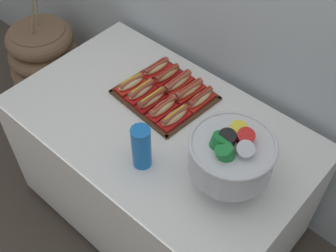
{
  "coord_description": "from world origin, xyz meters",
  "views": [
    {
      "loc": [
        0.89,
        -0.95,
        2.22
      ],
      "look_at": [
        0.06,
        -0.01,
        0.79
      ],
      "focal_mm": 46.55,
      "sensor_mm": 36.0,
      "label": 1
    }
  ],
  "objects_px": {
    "hot_dog_8": "(189,91)",
    "hot_dog_2": "(152,99)",
    "floor_vase": "(48,68)",
    "punch_bowl": "(231,155)",
    "hot_dog_6": "(167,75)",
    "hot_dog_7": "(177,82)",
    "hot_dog_5": "(156,68)",
    "buffet_table": "(161,170)",
    "hot_dog_3": "(163,108)",
    "hot_dog_9": "(200,99)",
    "serving_tray": "(165,95)",
    "hot_dog_4": "(174,117)",
    "cup_stack": "(141,147)",
    "hot_dog_0": "(131,83)",
    "hot_dog_1": "(141,91)"
  },
  "relations": [
    {
      "from": "punch_bowl",
      "to": "hot_dog_8",
      "type": "bearing_deg",
      "value": 147.7
    },
    {
      "from": "hot_dog_2",
      "to": "hot_dog_3",
      "type": "relative_size",
      "value": 1.04
    },
    {
      "from": "buffet_table",
      "to": "hot_dog_7",
      "type": "height_order",
      "value": "hot_dog_7"
    },
    {
      "from": "hot_dog_7",
      "to": "hot_dog_9",
      "type": "xyz_separation_m",
      "value": [
        0.15,
        -0.01,
        -0.0
      ]
    },
    {
      "from": "hot_dog_2",
      "to": "hot_dog_4",
      "type": "height_order",
      "value": "hot_dog_2"
    },
    {
      "from": "hot_dog_2",
      "to": "punch_bowl",
      "type": "distance_m",
      "value": 0.54
    },
    {
      "from": "hot_dog_1",
      "to": "hot_dog_7",
      "type": "relative_size",
      "value": 0.88
    },
    {
      "from": "floor_vase",
      "to": "cup_stack",
      "type": "height_order",
      "value": "floor_vase"
    },
    {
      "from": "hot_dog_0",
      "to": "hot_dog_4",
      "type": "height_order",
      "value": "same"
    },
    {
      "from": "floor_vase",
      "to": "hot_dog_0",
      "type": "height_order",
      "value": "floor_vase"
    },
    {
      "from": "hot_dog_4",
      "to": "hot_dog_5",
      "type": "xyz_separation_m",
      "value": [
        -0.28,
        0.19,
        -0.0
      ]
    },
    {
      "from": "hot_dog_0",
      "to": "cup_stack",
      "type": "height_order",
      "value": "cup_stack"
    },
    {
      "from": "floor_vase",
      "to": "punch_bowl",
      "type": "xyz_separation_m",
      "value": [
        1.58,
        -0.22,
        0.63
      ]
    },
    {
      "from": "floor_vase",
      "to": "hot_dog_8",
      "type": "relative_size",
      "value": 5.55
    },
    {
      "from": "serving_tray",
      "to": "cup_stack",
      "type": "xyz_separation_m",
      "value": [
        0.19,
        -0.35,
        0.1
      ]
    },
    {
      "from": "hot_dog_2",
      "to": "hot_dog_4",
      "type": "distance_m",
      "value": 0.15
    },
    {
      "from": "hot_dog_7",
      "to": "hot_dog_5",
      "type": "bearing_deg",
      "value": 175.13
    },
    {
      "from": "hot_dog_6",
      "to": "hot_dog_4",
      "type": "bearing_deg",
      "value": -41.12
    },
    {
      "from": "hot_dog_3",
      "to": "cup_stack",
      "type": "bearing_deg",
      "value": -64.81
    },
    {
      "from": "hot_dog_7",
      "to": "punch_bowl",
      "type": "distance_m",
      "value": 0.59
    },
    {
      "from": "buffet_table",
      "to": "hot_dog_7",
      "type": "distance_m",
      "value": 0.47
    },
    {
      "from": "buffet_table",
      "to": "punch_bowl",
      "type": "bearing_deg",
      "value": -6.66
    },
    {
      "from": "hot_dog_4",
      "to": "hot_dog_6",
      "type": "bearing_deg",
      "value": 138.88
    },
    {
      "from": "hot_dog_6",
      "to": "buffet_table",
      "type": "bearing_deg",
      "value": -54.63
    },
    {
      "from": "floor_vase",
      "to": "hot_dog_6",
      "type": "relative_size",
      "value": 6.46
    },
    {
      "from": "buffet_table",
      "to": "hot_dog_6",
      "type": "height_order",
      "value": "hot_dog_6"
    },
    {
      "from": "serving_tray",
      "to": "hot_dog_0",
      "type": "distance_m",
      "value": 0.17
    },
    {
      "from": "hot_dog_2",
      "to": "hot_dog_8",
      "type": "bearing_deg",
      "value": 60.69
    },
    {
      "from": "hot_dog_3",
      "to": "hot_dog_4",
      "type": "xyz_separation_m",
      "value": [
        0.07,
        -0.01,
        -0.0
      ]
    },
    {
      "from": "buffet_table",
      "to": "hot_dog_4",
      "type": "relative_size",
      "value": 8.48
    },
    {
      "from": "hot_dog_8",
      "to": "floor_vase",
      "type": "bearing_deg",
      "value": -177.41
    },
    {
      "from": "hot_dog_3",
      "to": "hot_dog_6",
      "type": "bearing_deg",
      "value": 127.41
    },
    {
      "from": "hot_dog_9",
      "to": "cup_stack",
      "type": "height_order",
      "value": "cup_stack"
    },
    {
      "from": "serving_tray",
      "to": "buffet_table",
      "type": "bearing_deg",
      "value": -55.92
    },
    {
      "from": "punch_bowl",
      "to": "cup_stack",
      "type": "height_order",
      "value": "punch_bowl"
    },
    {
      "from": "buffet_table",
      "to": "hot_dog_3",
      "type": "bearing_deg",
      "value": 118.37
    },
    {
      "from": "buffet_table",
      "to": "cup_stack",
      "type": "height_order",
      "value": "cup_stack"
    },
    {
      "from": "serving_tray",
      "to": "hot_dog_4",
      "type": "bearing_deg",
      "value": -33.68
    },
    {
      "from": "hot_dog_6",
      "to": "hot_dog_8",
      "type": "relative_size",
      "value": 0.86
    },
    {
      "from": "hot_dog_8",
      "to": "hot_dog_2",
      "type": "bearing_deg",
      "value": -119.31
    },
    {
      "from": "buffet_table",
      "to": "cup_stack",
      "type": "xyz_separation_m",
      "value": [
        0.09,
        -0.21,
        0.46
      ]
    },
    {
      "from": "hot_dog_3",
      "to": "hot_dog_9",
      "type": "distance_m",
      "value": 0.18
    },
    {
      "from": "hot_dog_7",
      "to": "floor_vase",
      "type": "bearing_deg",
      "value": -176.89
    },
    {
      "from": "floor_vase",
      "to": "punch_bowl",
      "type": "height_order",
      "value": "same"
    },
    {
      "from": "serving_tray",
      "to": "hot_dog_3",
      "type": "height_order",
      "value": "hot_dog_3"
    },
    {
      "from": "hot_dog_4",
      "to": "hot_dog_5",
      "type": "relative_size",
      "value": 0.96
    },
    {
      "from": "hot_dog_5",
      "to": "punch_bowl",
      "type": "bearing_deg",
      "value": -23.92
    },
    {
      "from": "hot_dog_1",
      "to": "hot_dog_8",
      "type": "bearing_deg",
      "value": 42.86
    },
    {
      "from": "punch_bowl",
      "to": "buffet_table",
      "type": "bearing_deg",
      "value": 173.34
    },
    {
      "from": "buffet_table",
      "to": "cup_stack",
      "type": "distance_m",
      "value": 0.52
    }
  ]
}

